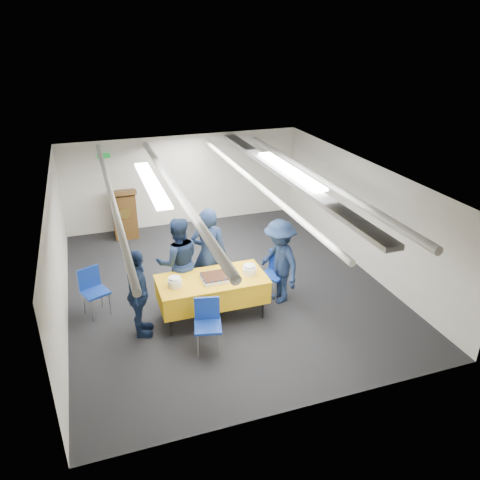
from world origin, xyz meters
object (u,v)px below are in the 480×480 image
at_px(serving_table, 212,289).
at_px(sailor_b, 178,262).
at_px(sheet_cake, 216,277).
at_px(chair_near, 208,319).
at_px(sailor_c, 138,294).
at_px(chair_right, 275,269).
at_px(podium, 125,213).
at_px(sailor_d, 279,262).
at_px(chair_left, 92,286).
at_px(sailor_a, 209,254).

xyz_separation_m(serving_table, sailor_b, (-0.44, 0.65, 0.29)).
relative_size(sheet_cake, chair_near, 0.59).
distance_m(chair_near, sailor_c, 1.22).
relative_size(serving_table, chair_right, 2.17).
xyz_separation_m(serving_table, podium, (-1.07, 4.02, 0.05)).
relative_size(serving_table, sailor_b, 1.11).
height_order(sailor_c, sailor_d, sailor_d).
bearing_deg(podium, chair_near, -81.04).
distance_m(sheet_cake, sailor_c, 1.34).
bearing_deg(chair_right, serving_table, -164.96).
relative_size(chair_right, chair_left, 1.00).
bearing_deg(serving_table, sailor_d, 5.89).
xyz_separation_m(serving_table, sailor_c, (-1.27, -0.12, 0.22)).
xyz_separation_m(chair_right, sailor_d, (-0.03, -0.23, 0.28)).
bearing_deg(sailor_a, sheet_cake, 103.90).
bearing_deg(sailor_a, chair_left, 16.02).
relative_size(serving_table, sailor_a, 1.04).
xyz_separation_m(chair_near, sailor_d, (1.63, 0.96, 0.28)).
relative_size(serving_table, podium, 1.50).
relative_size(chair_left, sailor_a, 0.48).
bearing_deg(chair_right, sheet_cake, -161.86).
distance_m(sheet_cake, podium, 4.24).
distance_m(serving_table, sheet_cake, 0.27).
bearing_deg(sailor_b, sailor_a, -175.78).
bearing_deg(sailor_d, sailor_c, -94.07).
bearing_deg(sailor_d, chair_left, -111.34).
bearing_deg(chair_near, sailor_c, 143.89).
relative_size(chair_right, sailor_a, 0.48).
bearing_deg(sailor_b, chair_right, 172.12).
xyz_separation_m(chair_near, chair_right, (1.66, 1.19, 0.00)).
height_order(chair_right, sailor_c, sailor_c).
bearing_deg(sheet_cake, chair_near, -115.63).
distance_m(serving_table, chair_near, 0.88).
bearing_deg(sheet_cake, chair_right, 18.14).
bearing_deg(podium, sailor_c, -92.81).
relative_size(podium, sailor_b, 0.74).
xyz_separation_m(podium, chair_left, (-0.91, -3.20, -0.08)).
bearing_deg(serving_table, chair_left, 157.61).
bearing_deg(sailor_d, chair_right, 163.47).
bearing_deg(chair_near, sailor_b, 95.33).
bearing_deg(sailor_b, podium, -78.34).
bearing_deg(chair_right, chair_left, 172.26).
xyz_separation_m(sheet_cake, podium, (-1.13, 4.08, -0.20)).
distance_m(sheet_cake, sailor_d, 1.28).
bearing_deg(chair_left, sailor_b, -6.23).
relative_size(chair_near, sailor_d, 0.54).
bearing_deg(sailor_c, sheet_cake, -75.85).
relative_size(chair_near, chair_right, 1.00).
distance_m(chair_near, sailor_a, 1.61).
xyz_separation_m(chair_near, sailor_a, (0.44, 1.50, 0.37)).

